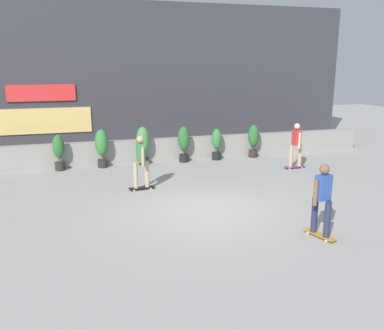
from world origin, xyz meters
TOP-DOWN VIEW (x-y plane):
  - ground_plane at (0.00, 0.00)m, footprint 48.00×48.00m
  - planter_wall at (0.00, 6.00)m, footprint 18.00×0.40m
  - building_backdrop at (-0.01, 10.00)m, footprint 20.00×2.08m
  - potted_plant_0 at (-3.85, 5.55)m, footprint 0.42×0.42m
  - potted_plant_1 at (-2.32, 5.55)m, footprint 0.49×0.49m
  - potted_plant_2 at (-0.76, 5.55)m, footprint 0.50×0.50m
  - potted_plant_3 at (0.86, 5.55)m, footprint 0.48×0.48m
  - potted_plant_4 at (2.24, 5.55)m, footprint 0.40×0.40m
  - potted_plant_5 at (3.86, 5.55)m, footprint 0.44×0.44m
  - skater_by_wall_right at (-1.39, 2.31)m, footprint 0.82×0.56m
  - skater_foreground at (1.84, -2.40)m, footprint 0.54×0.82m
  - skater_far_right at (4.55, 3.34)m, footprint 0.80×0.56m

SIDE VIEW (x-z plane):
  - ground_plane at x=0.00m, z-range 0.00..0.00m
  - planter_wall at x=0.00m, z-range 0.00..0.90m
  - potted_plant_4 at x=2.24m, z-range 0.06..1.32m
  - potted_plant_0 at x=-3.85m, z-range 0.08..1.39m
  - potted_plant_5 at x=3.86m, z-range 0.09..1.45m
  - potted_plant_3 at x=0.86m, z-range 0.11..1.53m
  - potted_plant_1 at x=-2.32m, z-range 0.11..1.56m
  - potted_plant_2 at x=-0.76m, z-range 0.12..1.60m
  - skater_by_wall_right at x=-1.39m, z-range 0.09..1.79m
  - skater_foreground at x=1.84m, z-range 0.09..1.79m
  - skater_far_right at x=4.55m, z-range 0.09..1.79m
  - building_backdrop at x=-0.01m, z-range 0.00..6.50m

